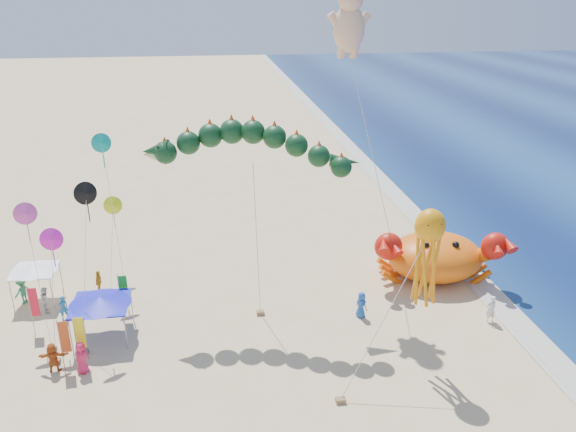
# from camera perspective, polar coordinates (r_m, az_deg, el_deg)

# --- Properties ---
(ground) EXTENTS (320.00, 320.00, 0.00)m
(ground) POSITION_cam_1_polar(r_m,az_deg,el_deg) (36.08, 3.66, -10.65)
(ground) COLOR #D1B784
(ground) RESTS_ON ground
(foam_strip) EXTENTS (320.00, 320.00, 0.00)m
(foam_strip) POSITION_cam_1_polar(r_m,az_deg,el_deg) (40.02, 20.95, -8.66)
(foam_strip) COLOR silver
(foam_strip) RESTS_ON ground
(crab_inflatable) EXTENTS (9.28, 6.54, 4.07)m
(crab_inflatable) POSITION_cam_1_polar(r_m,az_deg,el_deg) (41.59, 14.77, -3.91)
(crab_inflatable) COLOR #E85F0C
(crab_inflatable) RESTS_ON ground
(dragon_kite) EXTENTS (12.57, 4.10, 11.94)m
(dragon_kite) POSITION_cam_1_polar(r_m,az_deg,el_deg) (33.05, -3.93, 6.39)
(dragon_kite) COLOR black
(dragon_kite) RESTS_ON ground
(cherub_kite) EXTENTS (5.60, 1.74, 19.78)m
(cherub_kite) POSITION_cam_1_polar(r_m,az_deg,el_deg) (36.59, 6.28, 19.12)
(cherub_kite) COLOR #EEB691
(cherub_kite) RESTS_ON ground
(octopus_kite) EXTENTS (6.07, 3.70, 9.16)m
(octopus_kite) POSITION_cam_1_polar(r_m,az_deg,el_deg) (30.02, 13.96, -3.37)
(octopus_kite) COLOR orange
(octopus_kite) RESTS_ON ground
(canopy_blue) EXTENTS (3.61, 3.61, 2.71)m
(canopy_blue) POSITION_cam_1_polar(r_m,az_deg,el_deg) (35.16, -18.56, -8.16)
(canopy_blue) COLOR gray
(canopy_blue) RESTS_ON ground
(canopy_white) EXTENTS (3.01, 3.01, 2.71)m
(canopy_white) POSITION_cam_1_polar(r_m,az_deg,el_deg) (40.72, -24.42, -4.80)
(canopy_white) COLOR gray
(canopy_white) RESTS_ON ground
(feather_flags) EXTENTS (5.66, 4.93, 3.20)m
(feather_flags) POSITION_cam_1_polar(r_m,az_deg,el_deg) (35.01, -20.76, -9.43)
(feather_flags) COLOR gray
(feather_flags) RESTS_ON ground
(beachgoers) EXTENTS (30.71, 9.96, 1.87)m
(beachgoers) POSITION_cam_1_polar(r_m,az_deg,el_deg) (36.35, -16.30, -9.68)
(beachgoers) COLOR #DA2252
(beachgoers) RESTS_ON ground
(small_kites) EXTENTS (5.09, 11.52, 10.76)m
(small_kites) POSITION_cam_1_polar(r_m,az_deg,el_deg) (36.56, -20.43, 0.44)
(small_kites) COLOR #C9E719
(small_kites) RESTS_ON ground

